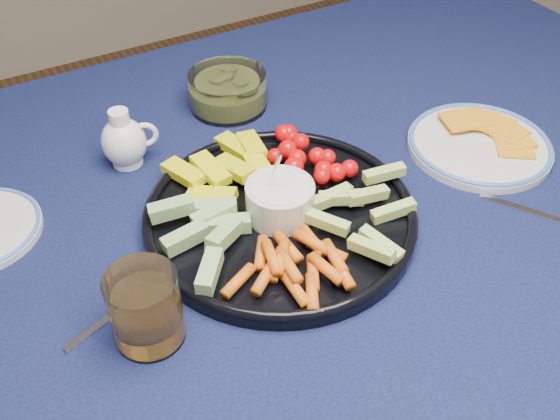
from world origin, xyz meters
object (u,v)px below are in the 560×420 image
dining_table (296,234)px  pickle_bowl (228,92)px  crudite_platter (278,212)px  creamer_pitcher (125,141)px  cheese_plate (480,143)px  juice_tumbler (146,312)px

dining_table → pickle_bowl: pickle_bowl is taller
crudite_platter → creamer_pitcher: size_ratio=3.97×
creamer_pitcher → cheese_plate: size_ratio=0.42×
dining_table → cheese_plate: size_ratio=7.17×
crudite_platter → pickle_bowl: bearing=76.6°
creamer_pitcher → crudite_platter: bearing=-60.4°
crudite_platter → cheese_plate: size_ratio=1.66×
crudite_platter → cheese_plate: (0.37, -0.01, -0.01)m
crudite_platter → juice_tumbler: (-0.23, -0.09, 0.02)m
pickle_bowl → cheese_plate: 0.44m
juice_tumbler → creamer_pitcher: bearing=74.9°
dining_table → pickle_bowl: size_ratio=12.15×
crudite_platter → juice_tumbler: 0.25m
creamer_pitcher → cheese_plate: creamer_pitcher is taller
dining_table → crudite_platter: crudite_platter is taller
dining_table → juice_tumbler: 0.34m
creamer_pitcher → juice_tumbler: bearing=-105.1°
dining_table → creamer_pitcher: creamer_pitcher is taller
cheese_plate → juice_tumbler: juice_tumbler is taller
crudite_platter → pickle_bowl: size_ratio=2.82×
dining_table → crudite_platter: size_ratio=4.31×
crudite_platter → pickle_bowl: (0.07, 0.31, 0.01)m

